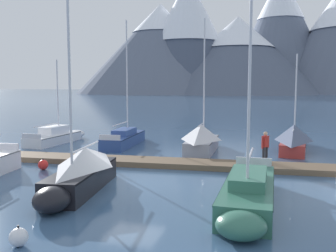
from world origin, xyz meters
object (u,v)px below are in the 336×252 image
(person_on_dock, at_px, (265,145))
(mooring_buoy_channel_marker, at_px, (43,165))
(sailboat_mid_dock_starboard, at_px, (80,171))
(sailboat_mid_dock_port, at_px, (126,138))
(sailboat_outer_slip, at_px, (248,194))
(mooring_buoy_inner_mooring, at_px, (19,237))
(sailboat_far_berth, at_px, (202,139))
(sailboat_end_of_dock, at_px, (294,138))
(sailboat_nearest_berth, at_px, (58,136))

(person_on_dock, bearing_deg, mooring_buoy_channel_marker, -162.58)
(person_on_dock, height_order, mooring_buoy_channel_marker, person_on_dock)
(sailboat_mid_dock_starboard, bearing_deg, sailboat_mid_dock_port, 103.19)
(sailboat_outer_slip, bearing_deg, person_on_dock, 86.54)
(mooring_buoy_channel_marker, height_order, mooring_buoy_inner_mooring, mooring_buoy_channel_marker)
(sailboat_far_berth, relative_size, person_on_dock, 5.27)
(sailboat_end_of_dock, bearing_deg, person_on_dock, -105.97)
(sailboat_end_of_dock, bearing_deg, sailboat_mid_dock_starboard, -125.29)
(sailboat_mid_dock_starboard, bearing_deg, mooring_buoy_channel_marker, 140.91)
(sailboat_outer_slip, xyz_separation_m, person_on_dock, (0.43, 7.12, 0.71))
(person_on_dock, distance_m, mooring_buoy_channel_marker, 11.89)
(sailboat_end_of_dock, xyz_separation_m, mooring_buoy_channel_marker, (-13.08, -9.77, -0.60))
(person_on_dock, relative_size, mooring_buoy_inner_mooring, 2.78)
(mooring_buoy_inner_mooring, bearing_deg, sailboat_mid_dock_port, 102.44)
(sailboat_outer_slip, distance_m, sailboat_end_of_dock, 13.53)
(sailboat_mid_dock_port, height_order, person_on_dock, sailboat_mid_dock_port)
(sailboat_mid_dock_port, bearing_deg, mooring_buoy_inner_mooring, -77.56)
(sailboat_far_berth, height_order, sailboat_outer_slip, sailboat_far_berth)
(sailboat_nearest_berth, xyz_separation_m, sailboat_outer_slip, (15.41, -12.40, 0.05))
(sailboat_mid_dock_starboard, bearing_deg, sailboat_outer_slip, -3.25)
(sailboat_mid_dock_port, relative_size, sailboat_end_of_dock, 1.28)
(sailboat_mid_dock_port, height_order, mooring_buoy_inner_mooring, sailboat_mid_dock_port)
(sailboat_mid_dock_port, bearing_deg, person_on_dock, -28.58)
(mooring_buoy_channel_marker, relative_size, mooring_buoy_inner_mooring, 1.02)
(sailboat_mid_dock_port, distance_m, person_on_dock, 11.72)
(sailboat_mid_dock_port, xyz_separation_m, sailboat_far_berth, (6.09, -1.41, 0.35))
(sailboat_nearest_berth, relative_size, mooring_buoy_inner_mooring, 11.24)
(sailboat_nearest_berth, distance_m, mooring_buoy_channel_marker, 9.93)
(sailboat_mid_dock_starboard, distance_m, mooring_buoy_inner_mooring, 5.59)
(sailboat_nearest_berth, bearing_deg, sailboat_outer_slip, -38.83)
(sailboat_far_berth, relative_size, sailboat_end_of_dock, 1.23)
(sailboat_mid_dock_starboard, distance_m, person_on_dock, 10.00)
(sailboat_end_of_dock, height_order, person_on_dock, sailboat_end_of_dock)
(sailboat_end_of_dock, bearing_deg, sailboat_far_berth, -161.12)
(sailboat_nearest_berth, relative_size, sailboat_outer_slip, 0.81)
(sailboat_nearest_berth, distance_m, sailboat_outer_slip, 19.78)
(sailboat_nearest_berth, distance_m, sailboat_mid_dock_port, 5.58)
(sailboat_nearest_berth, distance_m, mooring_buoy_inner_mooring, 19.88)
(sailboat_mid_dock_port, distance_m, mooring_buoy_inner_mooring, 18.21)
(sailboat_end_of_dock, height_order, mooring_buoy_inner_mooring, sailboat_end_of_dock)
(person_on_dock, bearing_deg, sailboat_mid_dock_starboard, -137.67)
(sailboat_far_berth, height_order, mooring_buoy_channel_marker, sailboat_far_berth)
(sailboat_outer_slip, height_order, mooring_buoy_channel_marker, sailboat_outer_slip)
(person_on_dock, bearing_deg, mooring_buoy_inner_mooring, -117.52)
(sailboat_outer_slip, xyz_separation_m, sailboat_end_of_dock, (2.21, 13.35, 0.32))
(mooring_buoy_inner_mooring, bearing_deg, sailboat_outer_slip, 40.55)
(person_on_dock, xyz_separation_m, mooring_buoy_channel_marker, (-11.30, -3.55, -0.99))
(sailboat_outer_slip, relative_size, mooring_buoy_channel_marker, 13.59)
(sailboat_mid_dock_port, xyz_separation_m, person_on_dock, (10.27, -5.60, 0.72))
(sailboat_far_berth, relative_size, sailboat_outer_slip, 1.06)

